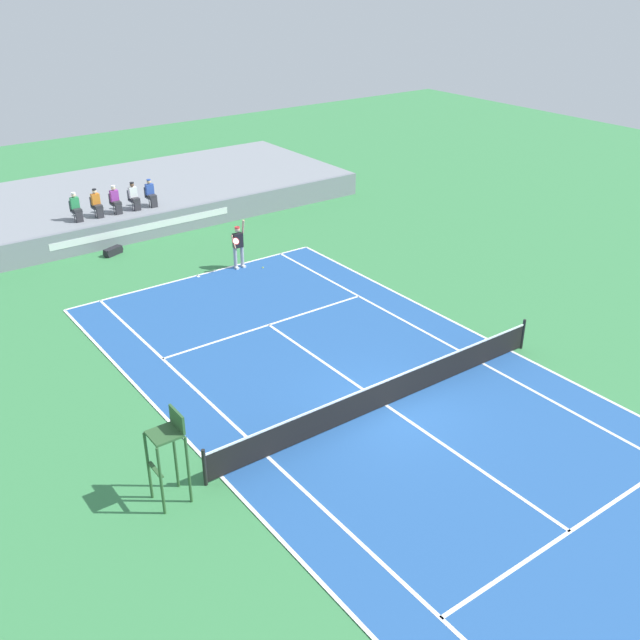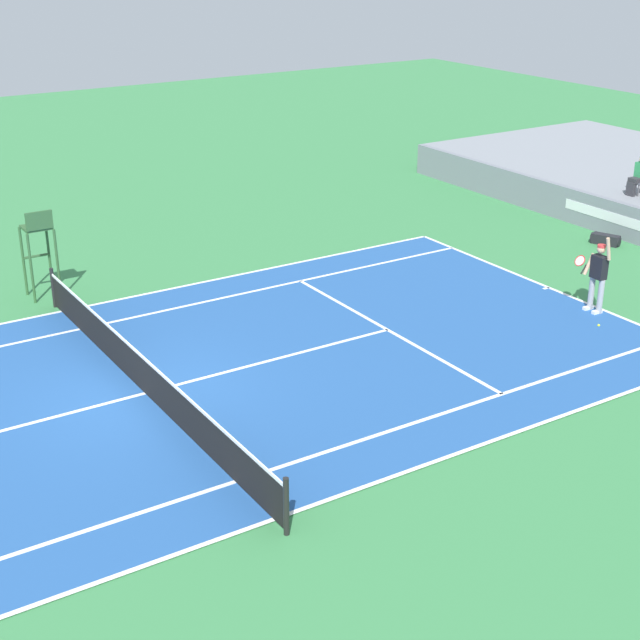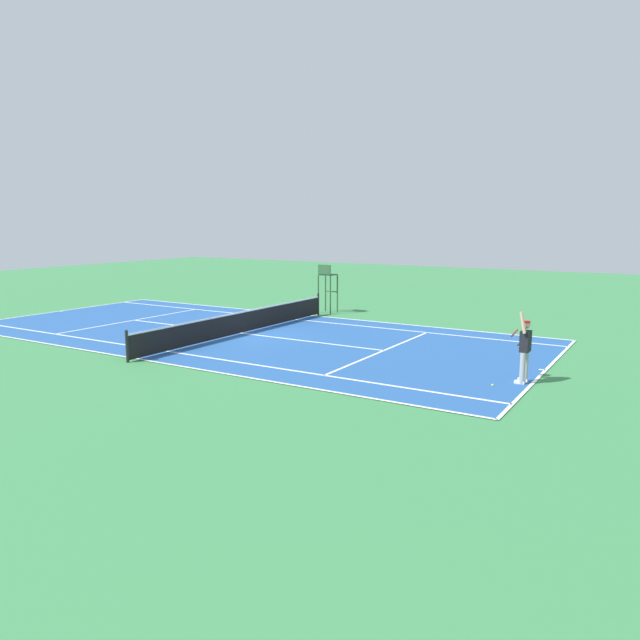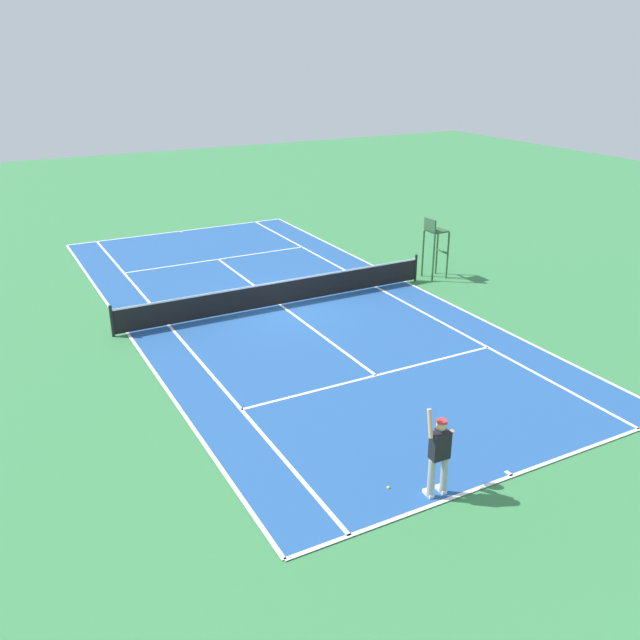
% 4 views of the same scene
% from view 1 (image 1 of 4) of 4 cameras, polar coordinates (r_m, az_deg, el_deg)
% --- Properties ---
extents(ground_plane, '(80.00, 80.00, 0.00)m').
position_cam_1_polar(ground_plane, '(21.42, 5.26, -6.78)').
color(ground_plane, '#387F47').
extents(court, '(11.08, 23.88, 0.03)m').
position_cam_1_polar(court, '(21.42, 5.26, -6.75)').
color(court, '#235193').
rests_on(court, ground).
extents(net, '(11.98, 0.10, 1.07)m').
position_cam_1_polar(net, '(21.14, 5.32, -5.60)').
color(net, black).
rests_on(net, ground).
extents(barrier_wall, '(24.78, 0.25, 1.15)m').
position_cam_1_polar(barrier_wall, '(34.47, -13.74, 7.03)').
color(barrier_wall, gray).
rests_on(barrier_wall, ground).
extents(bleacher_platform, '(24.78, 9.30, 1.15)m').
position_cam_1_polar(bleacher_platform, '(38.73, -16.61, 8.85)').
color(bleacher_platform, gray).
rests_on(bleacher_platform, ground).
extents(spectator_seated_0, '(0.44, 0.60, 1.27)m').
position_cam_1_polar(spectator_seated_0, '(34.33, -18.65, 8.40)').
color(spectator_seated_0, '#474C56').
rests_on(spectator_seated_0, bleacher_platform).
extents(spectator_seated_1, '(0.44, 0.60, 1.27)m').
position_cam_1_polar(spectator_seated_1, '(34.60, -17.16, 8.76)').
color(spectator_seated_1, '#474C56').
rests_on(spectator_seated_1, bleacher_platform).
extents(spectator_seated_2, '(0.44, 0.60, 1.27)m').
position_cam_1_polar(spectator_seated_2, '(34.88, -15.80, 9.08)').
color(spectator_seated_2, '#474C56').
rests_on(spectator_seated_2, bleacher_platform).
extents(spectator_seated_3, '(0.44, 0.60, 1.27)m').
position_cam_1_polar(spectator_seated_3, '(35.18, -14.43, 9.40)').
color(spectator_seated_3, '#474C56').
rests_on(spectator_seated_3, bleacher_platform).
extents(spectator_seated_4, '(0.44, 0.60, 1.27)m').
position_cam_1_polar(spectator_seated_4, '(35.48, -13.18, 9.68)').
color(spectator_seated_4, '#474C56').
rests_on(spectator_seated_4, bleacher_platform).
extents(tennis_player, '(0.77, 0.62, 2.08)m').
position_cam_1_polar(tennis_player, '(30.44, -6.46, 5.84)').
color(tennis_player, '#9E9EA3').
rests_on(tennis_player, ground).
extents(tennis_ball, '(0.07, 0.07, 0.07)m').
position_cam_1_polar(tennis_ball, '(30.63, -4.52, 4.13)').
color(tennis_ball, '#D1E533').
rests_on(tennis_ball, ground).
extents(umpire_chair, '(0.77, 0.77, 2.44)m').
position_cam_1_polar(umpire_chair, '(17.52, -11.83, -9.70)').
color(umpire_chair, '#2D562D').
rests_on(umpire_chair, ground).
extents(equipment_bag, '(0.95, 0.63, 0.32)m').
position_cam_1_polar(equipment_bag, '(33.21, -15.97, 5.23)').
color(equipment_bag, black).
rests_on(equipment_bag, ground).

